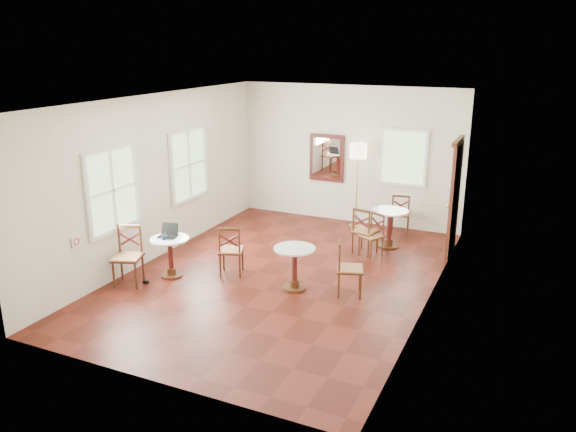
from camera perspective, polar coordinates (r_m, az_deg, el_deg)
The scene contains 17 objects.
ground at distance 9.87m, azimuth -0.73°, elevation -6.03°, with size 7.00×7.00×0.00m, color #4F160D.
room_shell at distance 9.55m, azimuth -0.40°, elevation 5.11°, with size 5.02×7.02×3.01m.
cafe_table_near at distance 9.91m, azimuth -11.70°, elevation -3.64°, with size 0.65×0.65×0.69m.
cafe_table_mid at distance 9.21m, azimuth 0.66°, elevation -4.79°, with size 0.67×0.67×0.71m.
cafe_table_back at distance 11.25m, azimuth 10.12°, elevation -0.82°, with size 0.71×0.71×0.75m.
chair_near_a at distance 9.83m, azimuth -5.74°, elevation -3.42°, with size 0.53×0.53×0.89m.
chair_near_b at distance 9.75m, azimuth -15.75°, elevation -3.89°, with size 0.58×0.58×0.98m.
chair_mid_a at distance 10.84m, azimuth 7.69°, elevation -1.48°, with size 0.50×0.50×0.90m.
chair_mid_b at distance 9.06m, azimuth 6.07°, elevation -5.22°, with size 0.53×0.53×0.90m.
chair_back_a at distance 12.10m, azimuth 11.20°, elevation 0.25°, with size 0.47×0.47×0.87m.
chair_back_b at distance 10.74m, azimuth 8.41°, elevation -1.92°, with size 0.51×0.51×0.82m.
floor_lamp at distance 12.12m, azimuth 7.03°, elevation 5.94°, with size 0.36×0.36×1.84m.
laptop at distance 9.91m, azimuth -11.89°, elevation -1.70°, with size 0.34×0.30×0.22m.
mouse at distance 9.85m, azimuth -11.94°, elevation -2.04°, with size 0.10×0.06×0.04m, color black.
navy_mug at distance 9.75m, azimuth -12.35°, elevation -2.12°, with size 0.10×0.07×0.08m.
water_glass at distance 9.85m, azimuth -12.27°, elevation -1.88°, with size 0.06×0.06×0.10m, color white.
power_adapter at distance 9.88m, azimuth -14.05°, elevation -6.40°, with size 0.10×0.06×0.04m, color black.
Camera 1 is at (3.89, -8.20, 3.88)m, focal length 35.49 mm.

